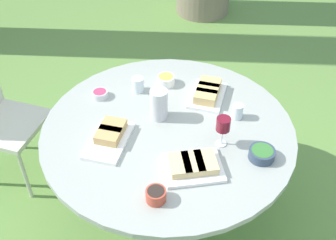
{
  "coord_description": "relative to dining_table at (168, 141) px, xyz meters",
  "views": [
    {
      "loc": [
        -0.95,
        -1.5,
        2.32
      ],
      "look_at": [
        0.0,
        0.0,
        0.79
      ],
      "focal_mm": 45.0,
      "sensor_mm": 36.0,
      "label": 1
    }
  ],
  "objects": [
    {
      "name": "ground_plane",
      "position": [
        0.0,
        0.0,
        -0.63
      ],
      "size": [
        40.0,
        40.0,
        0.0
      ],
      "primitive_type": "plane",
      "color": "#668E42"
    },
    {
      "name": "dining_table",
      "position": [
        0.0,
        0.0,
        0.0
      ],
      "size": [
        1.44,
        1.44,
        0.73
      ],
      "color": "#4C4C51",
      "rests_on": "ground_plane"
    },
    {
      "name": "water_pitcher",
      "position": [
        0.01,
        0.11,
        0.2
      ],
      "size": [
        0.11,
        0.1,
        0.19
      ],
      "color": "silver",
      "rests_on": "dining_table"
    },
    {
      "name": "wine_glass",
      "position": [
        0.17,
        -0.26,
        0.24
      ],
      "size": [
        0.08,
        0.08,
        0.18
      ],
      "color": "silver",
      "rests_on": "dining_table"
    },
    {
      "name": "platter_bread_main",
      "position": [
        0.36,
        0.11,
        0.14
      ],
      "size": [
        0.35,
        0.35,
        0.08
      ],
      "color": "white",
      "rests_on": "dining_table"
    },
    {
      "name": "platter_charcuterie",
      "position": [
        -0.06,
        -0.33,
        0.13
      ],
      "size": [
        0.37,
        0.34,
        0.06
      ],
      "color": "white",
      "rests_on": "dining_table"
    },
    {
      "name": "platter_sandwich_side",
      "position": [
        -0.32,
        0.09,
        0.13
      ],
      "size": [
        0.38,
        0.37,
        0.07
      ],
      "color": "white",
      "rests_on": "dining_table"
    },
    {
      "name": "bowl_fries",
      "position": [
        0.21,
        0.36,
        0.14
      ],
      "size": [
        0.11,
        0.11,
        0.06
      ],
      "color": "white",
      "rests_on": "dining_table"
    },
    {
      "name": "bowl_salad",
      "position": [
        0.29,
        -0.46,
        0.13
      ],
      "size": [
        0.14,
        0.14,
        0.06
      ],
      "color": "#334256",
      "rests_on": "dining_table"
    },
    {
      "name": "bowl_olives",
      "position": [
        -0.32,
        -0.4,
        0.14
      ],
      "size": [
        0.1,
        0.1,
        0.07
      ],
      "color": "#B74733",
      "rests_on": "dining_table"
    },
    {
      "name": "bowl_dip_red",
      "position": [
        -0.2,
        0.47,
        0.13
      ],
      "size": [
        0.1,
        0.1,
        0.04
      ],
      "color": "silver",
      "rests_on": "dining_table"
    },
    {
      "name": "cup_water_near",
      "position": [
        0.39,
        -0.14,
        0.15
      ],
      "size": [
        0.06,
        0.06,
        0.09
      ],
      "color": "silver",
      "rests_on": "dining_table"
    },
    {
      "name": "cup_water_far",
      "position": [
        0.03,
        0.4,
        0.15
      ],
      "size": [
        0.08,
        0.08,
        0.09
      ],
      "color": "silver",
      "rests_on": "dining_table"
    }
  ]
}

